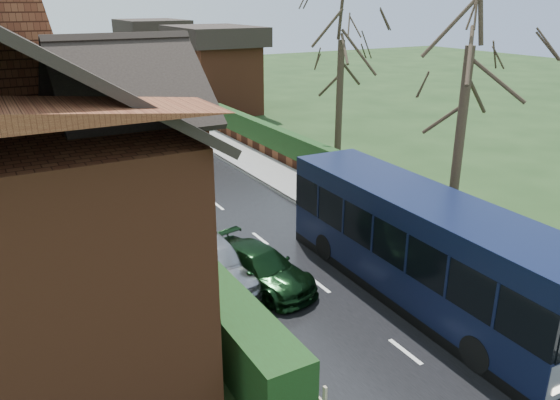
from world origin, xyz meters
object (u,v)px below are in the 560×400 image
bus (422,249)px  bus_stop_sign (498,248)px  car_silver (214,262)px  car_green (260,267)px

bus → bus_stop_sign: bus is taller
bus → bus_stop_sign: size_ratio=4.15×
bus → car_silver: size_ratio=2.50×
car_silver → car_green: bearing=-33.3°
car_green → bus_stop_sign: size_ratio=1.62×
car_green → bus_stop_sign: 7.07m
bus → car_green: 4.93m
car_green → bus_stop_sign: bus_stop_sign is taller
bus → car_silver: 6.34m
bus → car_green: bus is taller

